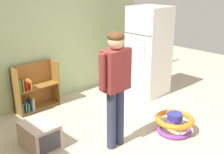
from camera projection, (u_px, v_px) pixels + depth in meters
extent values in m
plane|color=#C2B299|center=(130.00, 151.00, 3.96)|extent=(12.00, 12.00, 0.00)
cube|color=#A4B985|center=(36.00, 33.00, 5.09)|extent=(5.20, 0.06, 2.70)
cube|color=white|center=(149.00, 51.00, 5.71)|extent=(0.70, 0.68, 1.78)
cylinder|color=silver|center=(144.00, 52.00, 5.32)|extent=(0.02, 0.02, 0.50)
cube|color=#333333|center=(138.00, 34.00, 5.35)|extent=(0.01, 0.67, 0.01)
cube|color=brown|center=(17.00, 93.00, 4.86)|extent=(0.02, 0.28, 0.85)
cube|color=brown|center=(55.00, 82.00, 5.37)|extent=(0.02, 0.28, 0.85)
cube|color=brown|center=(33.00, 85.00, 5.21)|extent=(0.80, 0.02, 0.85)
cube|color=brown|center=(39.00, 107.00, 5.25)|extent=(0.76, 0.24, 0.02)
cube|color=brown|center=(37.00, 87.00, 5.11)|extent=(0.76, 0.24, 0.02)
cube|color=#1E5D9B|center=(21.00, 108.00, 4.96)|extent=(0.03, 0.17, 0.20)
cube|color=#2B8E45|center=(19.00, 86.00, 4.83)|extent=(0.02, 0.17, 0.22)
cube|color=brown|center=(24.00, 107.00, 5.00)|extent=(0.02, 0.17, 0.19)
cube|color=orange|center=(21.00, 85.00, 4.86)|extent=(0.02, 0.17, 0.23)
cube|color=#2F854B|center=(27.00, 107.00, 5.04)|extent=(0.03, 0.17, 0.16)
cube|color=#B32623|center=(25.00, 86.00, 4.90)|extent=(0.02, 0.17, 0.17)
cube|color=#314DA7|center=(30.00, 105.00, 5.07)|extent=(0.03, 0.17, 0.21)
cube|color=orange|center=(29.00, 84.00, 4.96)|extent=(0.03, 0.17, 0.17)
cube|color=gold|center=(32.00, 104.00, 5.09)|extent=(0.03, 0.17, 0.24)
cylinder|color=#303755|center=(111.00, 120.00, 3.92)|extent=(0.13, 0.13, 0.86)
cylinder|color=#303755|center=(119.00, 116.00, 4.02)|extent=(0.13, 0.13, 0.86)
cube|color=maroon|center=(116.00, 70.00, 3.74)|extent=(0.38, 0.22, 0.55)
cylinder|color=maroon|center=(102.00, 72.00, 3.57)|extent=(0.09, 0.09, 0.47)
cylinder|color=maroon|center=(128.00, 64.00, 3.88)|extent=(0.09, 0.09, 0.47)
sphere|color=#DBAB86|center=(116.00, 41.00, 3.61)|extent=(0.21, 0.21, 0.21)
ellipsoid|color=#4B2F18|center=(116.00, 37.00, 3.59)|extent=(0.22, 0.22, 0.14)
torus|color=purple|center=(174.00, 130.00, 4.45)|extent=(0.54, 0.54, 0.07)
torus|color=orange|center=(175.00, 119.00, 4.39)|extent=(0.60, 0.60, 0.08)
cylinder|color=navy|center=(175.00, 116.00, 4.37)|extent=(0.23, 0.23, 0.10)
cylinder|color=silver|center=(182.00, 120.00, 4.56)|extent=(0.02, 0.02, 0.18)
cylinder|color=silver|center=(160.00, 123.00, 4.47)|extent=(0.02, 0.02, 0.18)
cylinder|color=silver|center=(181.00, 132.00, 4.22)|extent=(0.02, 0.02, 0.18)
cube|color=beige|center=(40.00, 135.00, 4.02)|extent=(0.42, 0.54, 0.36)
cube|color=#424247|center=(50.00, 143.00, 3.84)|extent=(0.32, 0.01, 0.27)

